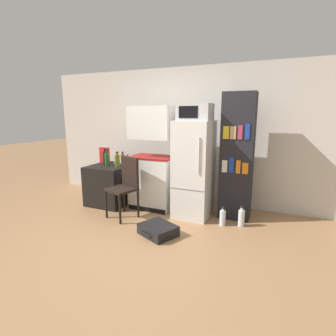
# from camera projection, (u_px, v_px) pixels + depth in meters

# --- Properties ---
(ground_plane) EXTENTS (24.00, 24.00, 0.00)m
(ground_plane) POSITION_uv_depth(u_px,v_px,m) (136.00, 244.00, 3.41)
(ground_plane) COLOR #A3754C
(wall_back) EXTENTS (6.40, 0.10, 2.50)m
(wall_back) POSITION_uv_depth(u_px,v_px,m) (199.00, 137.00, 4.86)
(wall_back) COLOR beige
(wall_back) RESTS_ON ground_plane
(side_table) EXTENTS (0.70, 0.77, 0.73)m
(side_table) POSITION_uv_depth(u_px,v_px,m) (111.00, 184.00, 4.92)
(side_table) COLOR black
(side_table) RESTS_ON ground_plane
(kitchen_hutch) EXTENTS (0.77, 0.53, 1.79)m
(kitchen_hutch) POSITION_uv_depth(u_px,v_px,m) (153.00, 163.00, 4.61)
(kitchen_hutch) COLOR silver
(kitchen_hutch) RESTS_ON ground_plane
(refrigerator) EXTENTS (0.56, 0.67, 1.56)m
(refrigerator) POSITION_uv_depth(u_px,v_px,m) (194.00, 169.00, 4.25)
(refrigerator) COLOR silver
(refrigerator) RESTS_ON ground_plane
(microwave) EXTENTS (0.52, 0.38, 0.26)m
(microwave) POSITION_uv_depth(u_px,v_px,m) (195.00, 112.00, 4.06)
(microwave) COLOR #B7B7BC
(microwave) RESTS_ON refrigerator
(bookshelf) EXTENTS (0.49, 0.32, 1.99)m
(bookshelf) POSITION_uv_depth(u_px,v_px,m) (237.00, 157.00, 4.10)
(bookshelf) COLOR black
(bookshelf) RESTS_ON ground_plane
(bottle_milk_white) EXTENTS (0.09, 0.09, 0.17)m
(bottle_milk_white) POSITION_uv_depth(u_px,v_px,m) (128.00, 160.00, 4.96)
(bottle_milk_white) COLOR white
(bottle_milk_white) RESTS_ON side_table
(bottle_olive_oil) EXTENTS (0.09, 0.09, 0.28)m
(bottle_olive_oil) POSITION_uv_depth(u_px,v_px,m) (117.00, 161.00, 4.67)
(bottle_olive_oil) COLOR #566619
(bottle_olive_oil) RESTS_ON side_table
(bottle_green_tall) EXTENTS (0.08, 0.08, 0.30)m
(bottle_green_tall) POSITION_uv_depth(u_px,v_px,m) (107.00, 159.00, 4.78)
(bottle_green_tall) COLOR #1E6028
(bottle_green_tall) RESTS_ON side_table
(bottle_wine_dark) EXTENTS (0.08, 0.08, 0.32)m
(bottle_wine_dark) POSITION_uv_depth(u_px,v_px,m) (105.00, 158.00, 4.86)
(bottle_wine_dark) COLOR black
(bottle_wine_dark) RESTS_ON side_table
(bottle_amber_beer) EXTENTS (0.08, 0.08, 0.22)m
(bottle_amber_beer) POSITION_uv_depth(u_px,v_px,m) (123.00, 158.00, 5.06)
(bottle_amber_beer) COLOR brown
(bottle_amber_beer) RESTS_ON side_table
(bowl) EXTENTS (0.14, 0.14, 0.04)m
(bowl) POSITION_uv_depth(u_px,v_px,m) (118.00, 163.00, 4.96)
(bowl) COLOR silver
(bowl) RESTS_ON side_table
(cereal_box) EXTENTS (0.19, 0.07, 0.30)m
(cereal_box) POSITION_uv_depth(u_px,v_px,m) (105.00, 155.00, 5.06)
(cereal_box) COLOR red
(cereal_box) RESTS_ON side_table
(chair) EXTENTS (0.51, 0.51, 0.98)m
(chair) POSITION_uv_depth(u_px,v_px,m) (126.00, 182.00, 4.24)
(chair) COLOR black
(chair) RESTS_ON ground_plane
(suitcase_large_flat) EXTENTS (0.60, 0.56, 0.15)m
(suitcase_large_flat) POSITION_uv_depth(u_px,v_px,m) (158.00, 230.00, 3.66)
(suitcase_large_flat) COLOR black
(suitcase_large_flat) RESTS_ON ground_plane
(water_bottle_front) EXTENTS (0.09, 0.09, 0.32)m
(water_bottle_front) POSITION_uv_depth(u_px,v_px,m) (241.00, 218.00, 3.93)
(water_bottle_front) COLOR silver
(water_bottle_front) RESTS_ON ground_plane
(water_bottle_middle) EXTENTS (0.09, 0.09, 0.30)m
(water_bottle_middle) POSITION_uv_depth(u_px,v_px,m) (223.00, 218.00, 3.96)
(water_bottle_middle) COLOR silver
(water_bottle_middle) RESTS_ON ground_plane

